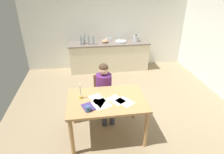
{
  "coord_description": "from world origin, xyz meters",
  "views": [
    {
      "loc": [
        -0.77,
        -3.56,
        2.66
      ],
      "look_at": [
        -0.24,
        -0.02,
        0.85
      ],
      "focal_mm": 31.07,
      "sensor_mm": 36.0,
      "label": 1
    }
  ],
  "objects_px": {
    "bottle_wine_red": "(89,41)",
    "mixing_bowl": "(105,41)",
    "wine_glass_by_kettle": "(107,38)",
    "wine_glass_near_sink": "(110,38)",
    "candlestick": "(81,95)",
    "stovetop_kettle": "(136,38)",
    "bottle_vinegar": "(84,39)",
    "sink_unit": "(121,41)",
    "chair_at_table": "(103,92)",
    "dining_table": "(107,104)",
    "person_seated": "(105,88)",
    "book_magazine": "(88,107)",
    "bottle_sauce": "(93,40)",
    "coffee_mug": "(88,109)",
    "bottle_oil": "(81,40)"
  },
  "relations": [
    {
      "from": "chair_at_table",
      "to": "sink_unit",
      "type": "distance_m",
      "value": 2.44
    },
    {
      "from": "candlestick",
      "to": "wine_glass_by_kettle",
      "type": "bearing_deg",
      "value": 74.6
    },
    {
      "from": "sink_unit",
      "to": "person_seated",
      "type": "bearing_deg",
      "value": -108.04
    },
    {
      "from": "coffee_mug",
      "to": "wine_glass_by_kettle",
      "type": "bearing_deg",
      "value": 78.16
    },
    {
      "from": "dining_table",
      "to": "coffee_mug",
      "type": "relative_size",
      "value": 12.41
    },
    {
      "from": "bottle_wine_red",
      "to": "wine_glass_by_kettle",
      "type": "bearing_deg",
      "value": 23.18
    },
    {
      "from": "person_seated",
      "to": "bottle_vinegar",
      "type": "distance_m",
      "value": 2.44
    },
    {
      "from": "stovetop_kettle",
      "to": "mixing_bowl",
      "type": "bearing_deg",
      "value": 178.82
    },
    {
      "from": "coffee_mug",
      "to": "stovetop_kettle",
      "type": "xyz_separation_m",
      "value": [
        1.63,
        3.27,
        0.17
      ]
    },
    {
      "from": "wine_glass_by_kettle",
      "to": "wine_glass_near_sink",
      "type": "bearing_deg",
      "value": 0.0
    },
    {
      "from": "bottle_wine_red",
      "to": "wine_glass_near_sink",
      "type": "distance_m",
      "value": 0.72
    },
    {
      "from": "mixing_bowl",
      "to": "wine_glass_near_sink",
      "type": "bearing_deg",
      "value": 37.11
    },
    {
      "from": "book_magazine",
      "to": "sink_unit",
      "type": "distance_m",
      "value": 3.36
    },
    {
      "from": "book_magazine",
      "to": "stovetop_kettle",
      "type": "relative_size",
      "value": 1.09
    },
    {
      "from": "dining_table",
      "to": "bottle_vinegar",
      "type": "bearing_deg",
      "value": 95.98
    },
    {
      "from": "chair_at_table",
      "to": "coffee_mug",
      "type": "relative_size",
      "value": 7.92
    },
    {
      "from": "coffee_mug",
      "to": "bottle_sauce",
      "type": "height_order",
      "value": "bottle_sauce"
    },
    {
      "from": "chair_at_table",
      "to": "sink_unit",
      "type": "height_order",
      "value": "sink_unit"
    },
    {
      "from": "person_seated",
      "to": "bottle_oil",
      "type": "height_order",
      "value": "bottle_oil"
    },
    {
      "from": "chair_at_table",
      "to": "bottle_vinegar",
      "type": "distance_m",
      "value": 2.33
    },
    {
      "from": "bottle_vinegar",
      "to": "coffee_mug",
      "type": "bearing_deg",
      "value": -90.4
    },
    {
      "from": "bottle_vinegar",
      "to": "sink_unit",
      "type": "bearing_deg",
      "value": 1.0
    },
    {
      "from": "dining_table",
      "to": "candlestick",
      "type": "xyz_separation_m",
      "value": [
        -0.44,
        0.11,
        0.18
      ]
    },
    {
      "from": "candlestick",
      "to": "bottle_oil",
      "type": "xyz_separation_m",
      "value": [
        0.03,
        2.79,
        0.18
      ]
    },
    {
      "from": "sink_unit",
      "to": "dining_table",
      "type": "bearing_deg",
      "value": -105.28
    },
    {
      "from": "sink_unit",
      "to": "mixing_bowl",
      "type": "distance_m",
      "value": 0.49
    },
    {
      "from": "wine_glass_near_sink",
      "to": "wine_glass_by_kettle",
      "type": "bearing_deg",
      "value": 180.0
    },
    {
      "from": "stovetop_kettle",
      "to": "book_magazine",
      "type": "bearing_deg",
      "value": -117.27
    },
    {
      "from": "dining_table",
      "to": "bottle_oil",
      "type": "xyz_separation_m",
      "value": [
        -0.41,
        2.9,
        0.36
      ]
    },
    {
      "from": "bottle_wine_red",
      "to": "bottle_sauce",
      "type": "xyz_separation_m",
      "value": [
        0.14,
        -0.0,
        -0.0
      ]
    },
    {
      "from": "bottle_oil",
      "to": "book_magazine",
      "type": "bearing_deg",
      "value": -88.38
    },
    {
      "from": "bottle_vinegar",
      "to": "dining_table",
      "type": "bearing_deg",
      "value": -84.02
    },
    {
      "from": "chair_at_table",
      "to": "wine_glass_near_sink",
      "type": "bearing_deg",
      "value": 78.74
    },
    {
      "from": "chair_at_table",
      "to": "sink_unit",
      "type": "relative_size",
      "value": 2.42
    },
    {
      "from": "wine_glass_near_sink",
      "to": "chair_at_table",
      "type": "bearing_deg",
      "value": -101.26
    },
    {
      "from": "candlestick",
      "to": "wine_glass_near_sink",
      "type": "height_order",
      "value": "wine_glass_near_sink"
    },
    {
      "from": "person_seated",
      "to": "book_magazine",
      "type": "bearing_deg",
      "value": -115.14
    },
    {
      "from": "candlestick",
      "to": "book_magazine",
      "type": "distance_m",
      "value": 0.33
    },
    {
      "from": "bottle_vinegar",
      "to": "mixing_bowl",
      "type": "relative_size",
      "value": 1.52
    },
    {
      "from": "sink_unit",
      "to": "bottle_sauce",
      "type": "height_order",
      "value": "bottle_sauce"
    },
    {
      "from": "stovetop_kettle",
      "to": "wine_glass_by_kettle",
      "type": "bearing_deg",
      "value": 170.71
    },
    {
      "from": "person_seated",
      "to": "wine_glass_near_sink",
      "type": "height_order",
      "value": "person_seated"
    },
    {
      "from": "bottle_wine_red",
      "to": "dining_table",
      "type": "bearing_deg",
      "value": -86.23
    },
    {
      "from": "bottle_vinegar",
      "to": "wine_glass_near_sink",
      "type": "distance_m",
      "value": 0.82
    },
    {
      "from": "wine_glass_near_sink",
      "to": "wine_glass_by_kettle",
      "type": "relative_size",
      "value": 1.0
    },
    {
      "from": "chair_at_table",
      "to": "bottle_oil",
      "type": "distance_m",
      "value": 2.3
    },
    {
      "from": "bottle_wine_red",
      "to": "mixing_bowl",
      "type": "relative_size",
      "value": 1.33
    },
    {
      "from": "bottle_oil",
      "to": "bottle_wine_red",
      "type": "relative_size",
      "value": 1.1
    },
    {
      "from": "bottle_vinegar",
      "to": "candlestick",
      "type": "bearing_deg",
      "value": -92.73
    },
    {
      "from": "candlestick",
      "to": "mixing_bowl",
      "type": "height_order",
      "value": "candlestick"
    }
  ]
}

